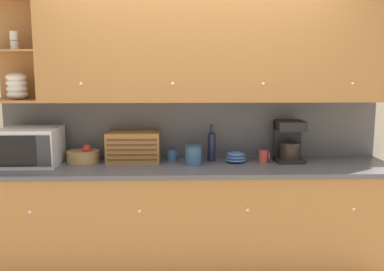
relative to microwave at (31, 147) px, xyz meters
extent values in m
plane|color=tan|center=(1.38, 0.28, -1.09)|extent=(24.00, 24.00, 0.00)
cube|color=white|center=(1.38, 0.31, 0.21)|extent=(5.81, 0.06, 2.60)
cube|color=#A36B38|center=(1.38, -0.05, -0.64)|extent=(3.41, 0.65, 0.89)
cube|color=#4C4C51|center=(1.38, -0.07, -0.18)|extent=(3.43, 0.68, 0.04)
sphere|color=white|center=(0.10, -0.38, -0.45)|extent=(0.03, 0.03, 0.03)
sphere|color=white|center=(0.95, -0.38, -0.45)|extent=(0.03, 0.03, 0.03)
sphere|color=white|center=(1.80, -0.38, -0.45)|extent=(0.03, 0.03, 0.03)
sphere|color=white|center=(2.66, -0.38, -0.45)|extent=(0.03, 0.03, 0.03)
cube|color=#4C4C51|center=(1.38, 0.27, 0.11)|extent=(3.41, 0.01, 0.54)
cube|color=#A36B38|center=(1.59, 0.10, 0.82)|extent=(2.99, 0.36, 0.89)
cube|color=#A36B38|center=(-0.12, 0.27, 0.82)|extent=(0.42, 0.02, 0.89)
cube|color=#A36B38|center=(-0.12, 0.10, 0.39)|extent=(0.42, 0.36, 0.02)
cube|color=#A36B38|center=(-0.12, 0.10, 0.80)|extent=(0.42, 0.36, 0.02)
sphere|color=white|center=(0.47, -0.09, 0.54)|extent=(0.03, 0.03, 0.03)
sphere|color=white|center=(1.21, -0.09, 0.54)|extent=(0.03, 0.03, 0.03)
sphere|color=white|center=(1.96, -0.09, 0.54)|extent=(0.03, 0.03, 0.03)
sphere|color=white|center=(2.71, -0.09, 0.54)|extent=(0.03, 0.03, 0.03)
ellipsoid|color=silver|center=(-0.12, 0.10, 0.44)|extent=(0.18, 0.18, 0.08)
ellipsoid|color=silver|center=(-0.12, 0.10, 0.49)|extent=(0.18, 0.18, 0.08)
ellipsoid|color=silver|center=(-0.12, 0.10, 0.54)|extent=(0.18, 0.18, 0.08)
ellipsoid|color=silver|center=(-0.12, 0.10, 0.59)|extent=(0.18, 0.18, 0.08)
cylinder|color=silver|center=(-0.12, 0.10, 0.85)|extent=(0.07, 0.07, 0.08)
cylinder|color=silver|center=(-0.12, 0.10, 0.93)|extent=(0.07, 0.07, 0.08)
cube|color=silver|center=(0.00, 0.00, 0.00)|extent=(0.48, 0.41, 0.32)
cube|color=black|center=(-0.05, -0.21, 0.00)|extent=(0.34, 0.01, 0.25)
cube|color=#2D2D33|center=(0.17, -0.21, 0.00)|extent=(0.11, 0.01, 0.25)
cylinder|color=#A87F4C|center=(0.42, 0.10, -0.11)|extent=(0.29, 0.29, 0.10)
sphere|color=red|center=(0.45, 0.08, -0.04)|extent=(0.08, 0.08, 0.08)
cube|color=#996033|center=(0.86, 0.11, -0.03)|extent=(0.46, 0.29, 0.27)
cube|color=#54351C|center=(0.86, -0.04, -0.11)|extent=(0.42, 0.01, 0.02)
cube|color=#54351C|center=(0.86, -0.04, -0.07)|extent=(0.42, 0.01, 0.02)
cube|color=#54351C|center=(0.86, -0.04, -0.03)|extent=(0.42, 0.01, 0.02)
cube|color=#54351C|center=(0.86, -0.04, 0.02)|extent=(0.42, 0.01, 0.02)
cube|color=#54351C|center=(0.86, -0.04, 0.06)|extent=(0.42, 0.01, 0.02)
cylinder|color=#38669E|center=(1.20, 0.16, -0.12)|extent=(0.09, 0.09, 0.09)
torus|color=#38669E|center=(1.25, 0.16, -0.11)|extent=(0.01, 0.06, 0.06)
cylinder|color=#33567A|center=(1.39, -0.04, -0.08)|extent=(0.14, 0.14, 0.16)
cylinder|color=navy|center=(1.39, -0.04, 0.00)|extent=(0.15, 0.15, 0.01)
cylinder|color=black|center=(1.55, 0.11, -0.04)|extent=(0.07, 0.07, 0.23)
sphere|color=black|center=(1.55, 0.11, 0.07)|extent=(0.07, 0.07, 0.07)
cylinder|color=black|center=(1.55, 0.11, 0.13)|extent=(0.03, 0.03, 0.08)
ellipsoid|color=#3D5B93|center=(1.76, 0.05, -0.14)|extent=(0.18, 0.18, 0.04)
ellipsoid|color=#3D5B93|center=(1.76, 0.05, -0.11)|extent=(0.17, 0.17, 0.04)
ellipsoid|color=#3D5B93|center=(1.76, 0.05, -0.09)|extent=(0.16, 0.16, 0.05)
cylinder|color=#B73D38|center=(2.01, 0.04, -0.11)|extent=(0.08, 0.08, 0.11)
torus|color=#B73D38|center=(2.05, 0.04, -0.10)|extent=(0.01, 0.07, 0.07)
cube|color=black|center=(2.24, 0.06, -0.14)|extent=(0.24, 0.24, 0.03)
cylinder|color=black|center=(2.24, 0.04, -0.06)|extent=(0.18, 0.18, 0.15)
cube|color=black|center=(2.24, 0.15, 0.02)|extent=(0.24, 0.05, 0.36)
cube|color=black|center=(2.24, 0.06, 0.16)|extent=(0.24, 0.24, 0.08)
camera|label=1|loc=(1.27, -3.62, 0.66)|focal=40.00mm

